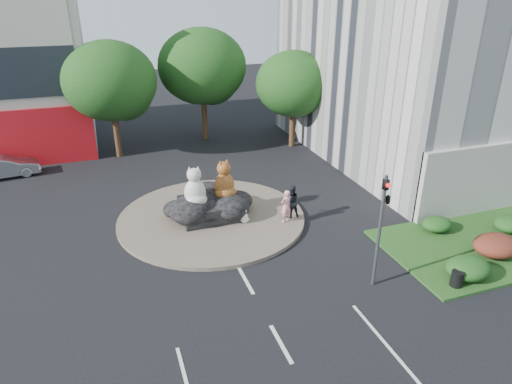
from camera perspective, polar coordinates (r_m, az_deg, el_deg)
ground at (r=16.99m, az=3.14°, el=-18.44°), size 120.00×120.00×0.00m
roundabout_island at (r=24.81m, az=-5.57°, el=-3.19°), size 10.00×10.00×0.20m
rock_plinth at (r=24.56m, az=-5.62°, el=-2.05°), size 3.20×2.60×0.90m
grass_verge at (r=25.05m, az=26.79°, el=-5.77°), size 10.00×6.00×0.12m
tree_left at (r=34.12m, az=-17.62°, el=12.67°), size 6.46×6.46×8.27m
tree_mid at (r=36.90m, az=-6.64°, el=14.92°), size 6.84×6.84×8.76m
tree_right at (r=35.17m, az=4.78°, el=12.99°), size 5.70×5.70×7.30m
hedge_near_green at (r=21.67m, az=25.00°, el=-8.61°), size 2.00×1.60×0.90m
hedge_red at (r=23.88m, az=27.83°, el=-5.94°), size 2.20×1.76×0.99m
hedge_mid_green at (r=26.52m, az=29.31°, el=-3.52°), size 1.80×1.44×0.81m
hedge_back_green at (r=24.99m, az=21.70°, el=-3.76°), size 1.60×1.28×0.72m
traffic_light at (r=18.55m, az=15.77°, el=-1.87°), size 0.44×1.24×5.00m
street_lamp at (r=27.24m, az=22.56°, el=7.67°), size 2.34×0.22×8.06m
cat_white at (r=23.56m, az=-7.67°, el=0.76°), size 1.54×1.42×2.16m
cat_tabby at (r=24.22m, az=-4.00°, el=1.62°), size 1.64×1.55×2.18m
kitten_calico at (r=23.49m, az=-8.14°, el=-3.43°), size 0.75×0.74×0.94m
kitten_white at (r=23.84m, az=-1.47°, el=-2.87°), size 0.67×0.67×0.85m
pedestrian_pink at (r=23.75m, az=3.77°, el=-1.77°), size 0.75×0.61×1.78m
pedestrian_dark at (r=24.22m, az=4.43°, el=-1.19°), size 0.90×0.71×1.82m
parked_car at (r=34.13m, az=-28.93°, el=2.74°), size 4.42×2.08×1.40m
litter_bin at (r=20.97m, az=23.82°, el=-9.88°), size 0.55×0.55×0.68m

